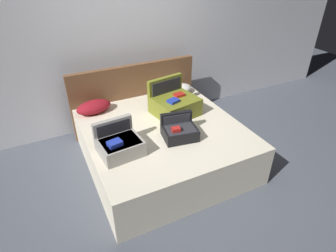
{
  "coord_description": "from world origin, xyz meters",
  "views": [
    {
      "loc": [
        -1.22,
        -2.23,
        2.36
      ],
      "look_at": [
        0.0,
        0.26,
        0.62
      ],
      "focal_mm": 30.11,
      "sensor_mm": 36.0,
      "label": 1
    }
  ],
  "objects_px": {
    "hard_case_small": "(179,131)",
    "pillow_center_head": "(179,89)",
    "bed": "(163,145)",
    "pillow_near_headboard": "(94,107)",
    "hard_case_large": "(175,104)",
    "hard_case_medium": "(119,144)"
  },
  "relations": [
    {
      "from": "hard_case_medium",
      "to": "pillow_near_headboard",
      "type": "relative_size",
      "value": 0.99
    },
    {
      "from": "hard_case_small",
      "to": "pillow_near_headboard",
      "type": "distance_m",
      "value": 1.26
    },
    {
      "from": "hard_case_small",
      "to": "pillow_center_head",
      "type": "bearing_deg",
      "value": 70.9
    },
    {
      "from": "bed",
      "to": "hard_case_large",
      "type": "relative_size",
      "value": 3.11
    },
    {
      "from": "pillow_near_headboard",
      "to": "pillow_center_head",
      "type": "relative_size",
      "value": 1.18
    },
    {
      "from": "hard_case_large",
      "to": "hard_case_small",
      "type": "xyz_separation_m",
      "value": [
        -0.21,
        -0.52,
        -0.05
      ]
    },
    {
      "from": "hard_case_medium",
      "to": "pillow_center_head",
      "type": "height_order",
      "value": "hard_case_medium"
    },
    {
      "from": "pillow_near_headboard",
      "to": "pillow_center_head",
      "type": "height_order",
      "value": "pillow_near_headboard"
    },
    {
      "from": "pillow_center_head",
      "to": "hard_case_large",
      "type": "bearing_deg",
      "value": -124.01
    },
    {
      "from": "bed",
      "to": "pillow_near_headboard",
      "type": "bearing_deg",
      "value": 131.51
    },
    {
      "from": "hard_case_large",
      "to": "pillow_center_head",
      "type": "xyz_separation_m",
      "value": [
        0.34,
        0.5,
        -0.07
      ]
    },
    {
      "from": "bed",
      "to": "pillow_center_head",
      "type": "distance_m",
      "value": 1.03
    },
    {
      "from": "bed",
      "to": "pillow_near_headboard",
      "type": "distance_m",
      "value": 1.05
    },
    {
      "from": "bed",
      "to": "hard_case_small",
      "type": "relative_size",
      "value": 4.48
    },
    {
      "from": "bed",
      "to": "hard_case_large",
      "type": "distance_m",
      "value": 0.55
    },
    {
      "from": "hard_case_medium",
      "to": "hard_case_large",
      "type": "bearing_deg",
      "value": 23.63
    },
    {
      "from": "hard_case_medium",
      "to": "hard_case_small",
      "type": "height_order",
      "value": "hard_case_medium"
    },
    {
      "from": "hard_case_medium",
      "to": "pillow_near_headboard",
      "type": "xyz_separation_m",
      "value": [
        -0.03,
        1.0,
        -0.03
      ]
    },
    {
      "from": "bed",
      "to": "pillow_near_headboard",
      "type": "xyz_separation_m",
      "value": [
        -0.66,
        0.74,
        0.34
      ]
    },
    {
      "from": "hard_case_medium",
      "to": "hard_case_small",
      "type": "relative_size",
      "value": 1.11
    },
    {
      "from": "pillow_center_head",
      "to": "pillow_near_headboard",
      "type": "bearing_deg",
      "value": -179.54
    },
    {
      "from": "bed",
      "to": "hard_case_small",
      "type": "height_order",
      "value": "hard_case_small"
    }
  ]
}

